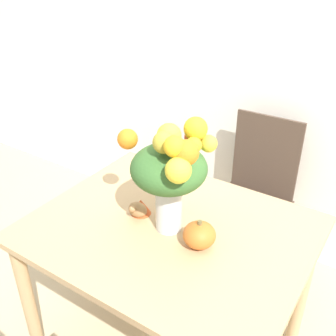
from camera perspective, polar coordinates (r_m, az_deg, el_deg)
name	(u,v)px	position (r m, az deg, el deg)	size (l,w,h in m)	color
wall_back	(278,41)	(2.35, 15.69, 17.26)	(8.00, 0.06, 2.70)	white
dining_table	(170,248)	(1.74, 0.23, -11.53)	(1.14, 0.92, 0.78)	tan
flower_vase	(170,169)	(1.50, 0.34, -0.09)	(0.38, 0.35, 0.47)	silver
pumpkin	(199,235)	(1.54, 4.56, -9.65)	(0.13, 0.13, 0.12)	orange
turkey_figurine	(139,208)	(1.72, -4.16, -5.78)	(0.09, 0.12, 0.07)	#A87A4C
dining_chair_near_window	(254,196)	(2.41, 12.33, -4.05)	(0.42, 0.42, 0.97)	#47382D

